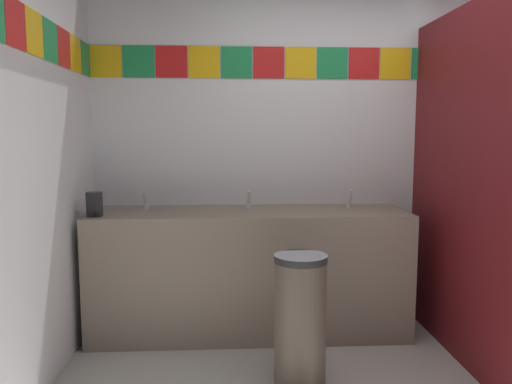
# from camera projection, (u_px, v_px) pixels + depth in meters

# --- Properties ---
(wall_back) EXTENTS (4.25, 0.09, 2.79)m
(wall_back) POSITION_uv_depth(u_px,v_px,m) (376.00, 134.00, 3.82)
(wall_back) COLOR silver
(wall_back) RESTS_ON ground_plane
(vanity_counter) EXTENTS (2.18, 0.61, 0.87)m
(vanity_counter) POSITION_uv_depth(u_px,v_px,m) (249.00, 270.00, 3.54)
(vanity_counter) COLOR gray
(vanity_counter) RESTS_ON ground_plane
(faucet_left) EXTENTS (0.04, 0.10, 0.14)m
(faucet_left) POSITION_uv_depth(u_px,v_px,m) (146.00, 202.00, 3.54)
(faucet_left) COLOR silver
(faucet_left) RESTS_ON vanity_counter
(faucet_center) EXTENTS (0.04, 0.10, 0.14)m
(faucet_center) POSITION_uv_depth(u_px,v_px,m) (249.00, 201.00, 3.57)
(faucet_center) COLOR silver
(faucet_center) RESTS_ON vanity_counter
(faucet_right) EXTENTS (0.04, 0.10, 0.14)m
(faucet_right) POSITION_uv_depth(u_px,v_px,m) (349.00, 201.00, 3.61)
(faucet_right) COLOR silver
(faucet_right) RESTS_ON vanity_counter
(soap_dispenser) EXTENTS (0.09, 0.09, 0.16)m
(soap_dispenser) POSITION_uv_depth(u_px,v_px,m) (94.00, 204.00, 3.24)
(soap_dispenser) COLOR black
(soap_dispenser) RESTS_ON vanity_counter
(stall_divider) EXTENTS (0.92, 1.50, 2.17)m
(stall_divider) POSITION_uv_depth(u_px,v_px,m) (509.00, 190.00, 2.84)
(stall_divider) COLOR maroon
(stall_divider) RESTS_ON ground_plane
(toilet) EXTENTS (0.39, 0.49, 0.74)m
(toilet) POSITION_uv_depth(u_px,v_px,m) (499.00, 290.00, 3.55)
(toilet) COLOR white
(toilet) RESTS_ON ground_plane
(trash_bin) EXTENTS (0.30, 0.30, 0.73)m
(trash_bin) POSITION_uv_depth(u_px,v_px,m) (300.00, 318.00, 2.83)
(trash_bin) COLOR brown
(trash_bin) RESTS_ON ground_plane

